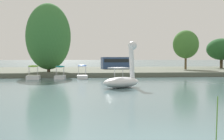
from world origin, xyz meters
TOP-DOWN VIEW (x-y plane):
  - shore_bank_far at (0.00, 39.04)m, footprint 110.64×23.95m
  - swan_boat at (0.91, 15.08)m, footprint 3.52×2.91m
  - pedal_boat_blue at (-1.98, 25.58)m, footprint 1.10×1.98m
  - pedal_boat_teal at (-4.35, 25.51)m, footprint 1.20×1.81m
  - pedal_boat_lime at (-7.16, 25.42)m, footprint 1.43×2.27m
  - tree_sapling_by_fence at (13.50, 36.17)m, footprint 4.35×4.18m
  - tree_willow_near_path at (-6.01, 30.49)m, footprint 7.24×7.16m
  - tree_broadleaf_behind_dock at (21.21, 40.55)m, footprint 6.62×6.54m
  - parked_van at (3.53, 40.04)m, footprint 4.64×2.40m

SIDE VIEW (x-z plane):
  - shore_bank_far at x=0.00m, z-range 0.00..0.55m
  - pedal_boat_teal at x=-4.35m, z-range -0.32..1.11m
  - pedal_boat_lime at x=-7.16m, z-range -0.33..1.15m
  - pedal_boat_blue at x=-1.98m, z-range -0.32..1.21m
  - swan_boat at x=0.91m, z-range -1.01..2.54m
  - parked_van at x=3.53m, z-range 0.62..2.46m
  - tree_broadleaf_behind_dock at x=21.21m, z-range 1.22..6.15m
  - tree_sapling_by_fence at x=13.50m, z-range 1.36..7.16m
  - tree_willow_near_path at x=-6.01m, z-range 0.68..9.06m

